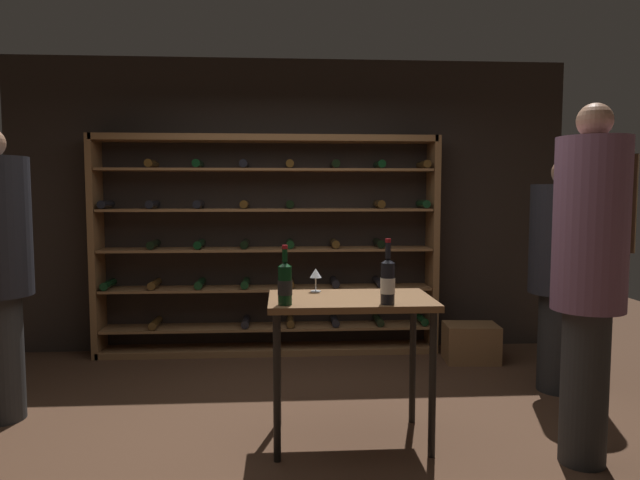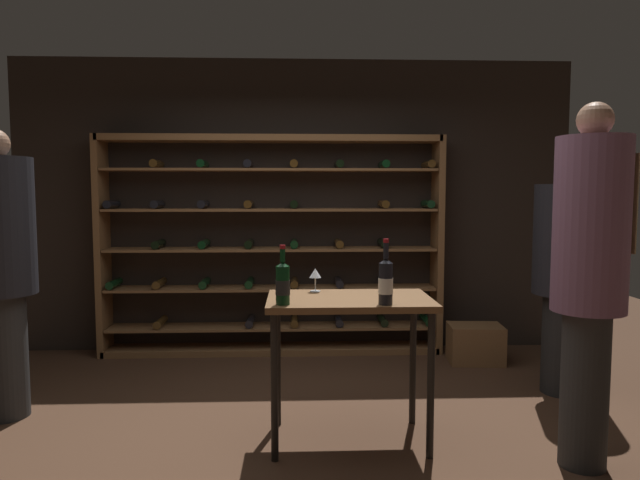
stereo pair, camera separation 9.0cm
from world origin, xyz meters
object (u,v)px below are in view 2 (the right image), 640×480
wine_rack (273,246)px  wine_crate (475,344)px  wine_bottle_gold_foil (386,281)px  person_bystander_dark_jacket (566,266)px  person_guest_blue_shirt (0,260)px  person_bystander_red_print (589,267)px  tasting_table (349,316)px  wine_glass_stemmed_center (315,274)px  wine_bottle_red_label (283,283)px

wine_rack → wine_crate: (1.87, -0.41, -0.87)m
wine_bottle_gold_foil → person_bystander_dark_jacket: bearing=33.3°
person_guest_blue_shirt → person_bystander_red_print: 3.75m
person_bystander_dark_jacket → person_guest_blue_shirt: bearing=161.2°
wine_crate → wine_bottle_gold_foil: bearing=-121.6°
person_bystander_dark_jacket → person_bystander_red_print: bearing=-133.7°
tasting_table → person_guest_blue_shirt: bearing=168.4°
tasting_table → person_bystander_dark_jacket: 1.93m
tasting_table → wine_glass_stemmed_center: size_ratio=6.61×
wine_bottle_red_label → person_guest_blue_shirt: bearing=160.5°
person_bystander_red_print → wine_bottle_gold_foil: (-1.11, 0.16, -0.10)m
wine_bottle_red_label → person_bystander_dark_jacket: bearing=25.0°
tasting_table → wine_crate: bearing=50.7°
person_bystander_red_print → wine_crate: 2.21m
wine_glass_stemmed_center → wine_rack: bearing=101.1°
wine_bottle_gold_foil → person_guest_blue_shirt: bearing=164.4°
person_guest_blue_shirt → person_bystander_dark_jacket: person_guest_blue_shirt is taller
person_bystander_red_print → person_bystander_dark_jacket: (0.44, 1.18, -0.15)m
person_guest_blue_shirt → wine_glass_stemmed_center: 2.16m
wine_bottle_red_label → wine_glass_stemmed_center: 0.47m
person_guest_blue_shirt → person_bystander_red_print: person_bystander_red_print is taller
wine_rack → tasting_table: bearing=-74.5°
wine_rack → person_bystander_red_print: wine_rack is taller
tasting_table → wine_bottle_red_label: bearing=-153.2°
wine_bottle_gold_foil → wine_bottle_red_label: 0.60m
person_bystander_dark_jacket → wine_bottle_gold_foil: size_ratio=4.75×
wine_bottle_gold_foil → wine_glass_stemmed_center: wine_bottle_gold_foil is taller
wine_crate → wine_bottle_red_label: 2.64m
person_guest_blue_shirt → wine_glass_stemmed_center: (2.15, -0.26, -0.07)m
person_bystander_dark_jacket → wine_bottle_red_label: 2.37m
wine_rack → tasting_table: wine_rack is taller
tasting_table → person_bystander_red_print: person_bystander_red_print is taller
person_bystander_red_print → person_bystander_dark_jacket: person_bystander_red_print is taller
person_bystander_dark_jacket → wine_glass_stemmed_center: person_bystander_dark_jacket is taller
wine_rack → tasting_table: (0.56, -2.01, -0.25)m
person_bystander_red_print → wine_crate: person_bystander_red_print is taller
wine_crate → wine_glass_stemmed_center: bearing=-137.6°
wine_rack → wine_bottle_gold_foil: size_ratio=8.59×
person_guest_blue_shirt → wine_crate: bearing=-131.5°
tasting_table → wine_bottle_gold_foil: 0.39m
wine_bottle_red_label → wine_glass_stemmed_center: (0.20, 0.42, -0.01)m
wine_crate → tasting_table: bearing=-129.3°
person_bystander_dark_jacket → wine_glass_stemmed_center: bearing=173.3°
tasting_table → wine_bottle_gold_foil: (0.19, -0.22, 0.25)m
wine_crate → wine_bottle_gold_foil: size_ratio=1.26×
wine_rack → wine_glass_stemmed_center: bearing=-78.9°
person_guest_blue_shirt → person_bystander_red_print: bearing=-161.9°
tasting_table → person_guest_blue_shirt: person_guest_blue_shirt is taller
person_guest_blue_shirt → wine_glass_stemmed_center: bearing=-155.5°
wine_rack → wine_crate: size_ratio=6.83×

